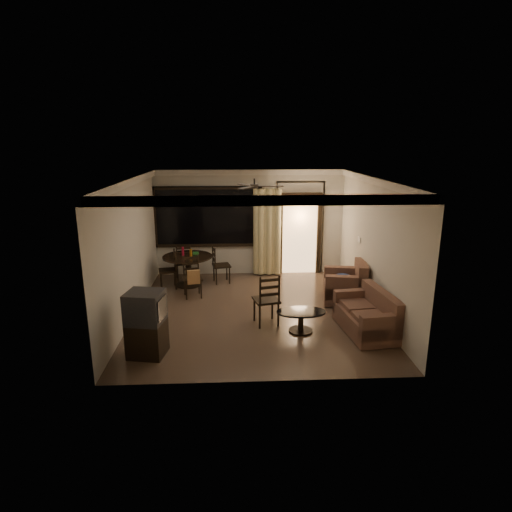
{
  "coord_description": "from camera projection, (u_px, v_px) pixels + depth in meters",
  "views": [
    {
      "loc": [
        -0.39,
        -8.48,
        3.51
      ],
      "look_at": [
        0.04,
        0.2,
        1.17
      ],
      "focal_mm": 30.0,
      "sensor_mm": 36.0,
      "label": 1
    }
  ],
  "objects": [
    {
      "name": "coffee_table",
      "position": [
        301.0,
        318.0,
        8.09
      ],
      "size": [
        0.93,
        0.56,
        0.41
      ],
      "rotation": [
        0.0,
        0.0,
        -0.12
      ],
      "color": "black",
      "rests_on": "ground"
    },
    {
      "name": "tv_cabinet",
      "position": [
        146.0,
        324.0,
        7.12
      ],
      "size": [
        0.67,
        0.62,
        1.12
      ],
      "rotation": [
        0.0,
        0.0,
        -0.18
      ],
      "color": "black",
      "rests_on": "ground"
    },
    {
      "name": "dining_table",
      "position": [
        188.0,
        262.0,
        10.61
      ],
      "size": [
        1.22,
        1.22,
        0.98
      ],
      "rotation": [
        0.0,
        0.0,
        0.22
      ],
      "color": "black",
      "rests_on": "ground"
    },
    {
      "name": "dining_chair_north",
      "position": [
        184.0,
        269.0,
        11.16
      ],
      "size": [
        0.5,
        0.5,
        0.95
      ],
      "rotation": [
        0.0,
        0.0,
        3.36
      ],
      "color": "black",
      "rests_on": "ground"
    },
    {
      "name": "side_chair",
      "position": [
        266.0,
        309.0,
        8.41
      ],
      "size": [
        0.56,
        0.56,
        1.05
      ],
      "rotation": [
        0.0,
        0.0,
        3.38
      ],
      "color": "black",
      "rests_on": "ground"
    },
    {
      "name": "ground",
      "position": [
        254.0,
        311.0,
        9.11
      ],
      "size": [
        5.5,
        5.5,
        0.0
      ],
      "primitive_type": "plane",
      "color": "#7F6651",
      "rests_on": "ground"
    },
    {
      "name": "dining_chair_west",
      "position": [
        169.0,
        277.0,
        10.49
      ],
      "size": [
        0.5,
        0.5,
        0.95
      ],
      "rotation": [
        0.0,
        0.0,
        -1.35
      ],
      "color": "black",
      "rests_on": "ground"
    },
    {
      "name": "room_shell",
      "position": [
        275.0,
        213.0,
        10.37
      ],
      "size": [
        5.5,
        6.7,
        5.5
      ],
      "color": "beige",
      "rests_on": "ground"
    },
    {
      "name": "dining_chair_east",
      "position": [
        221.0,
        272.0,
        10.91
      ],
      "size": [
        0.5,
        0.5,
        0.95
      ],
      "rotation": [
        0.0,
        0.0,
        1.79
      ],
      "color": "black",
      "rests_on": "ground"
    },
    {
      "name": "sofa",
      "position": [
        369.0,
        316.0,
        8.05
      ],
      "size": [
        0.96,
        1.56,
        0.79
      ],
      "rotation": [
        0.0,
        0.0,
        0.12
      ],
      "color": "#43211F",
      "rests_on": "ground"
    },
    {
      "name": "dining_chair_south",
      "position": [
        193.0,
        284.0,
        9.89
      ],
      "size": [
        0.5,
        0.55,
        0.95
      ],
      "rotation": [
        0.0,
        0.0,
        0.22
      ],
      "color": "black",
      "rests_on": "ground"
    },
    {
      "name": "armchair",
      "position": [
        347.0,
        286.0,
        9.58
      ],
      "size": [
        1.04,
        1.04,
        0.91
      ],
      "rotation": [
        0.0,
        0.0,
        -0.17
      ],
      "color": "#43211F",
      "rests_on": "ground"
    }
  ]
}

